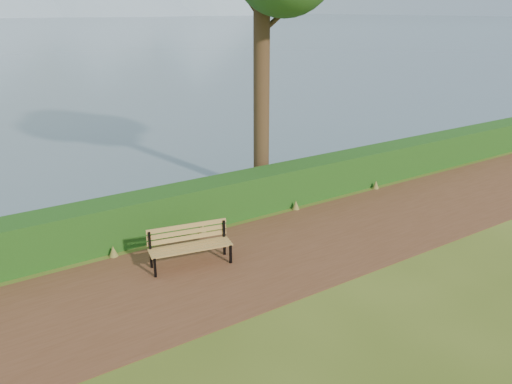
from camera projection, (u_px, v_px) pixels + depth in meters
ground at (294, 256)px, 10.50m from camera, size 140.00×140.00×0.00m
path at (286, 250)px, 10.73m from camera, size 40.00×3.40×0.01m
hedge at (231, 197)px, 12.37m from camera, size 32.00×0.85×1.00m
bench at (189, 243)px, 10.01m from camera, size 1.71×0.80×0.83m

